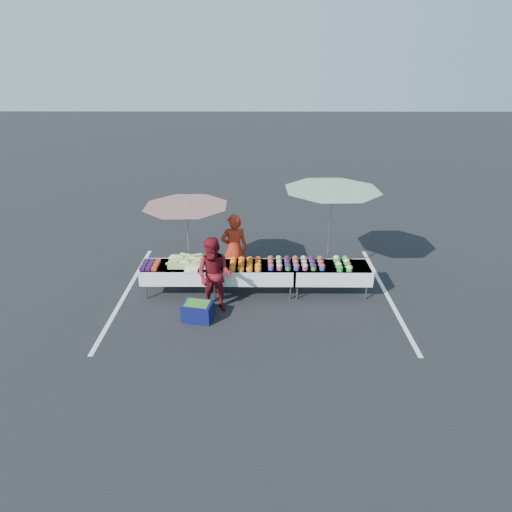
{
  "coord_description": "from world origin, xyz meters",
  "views": [
    {
      "loc": [
        0.06,
        -9.16,
        5.23
      ],
      "look_at": [
        0.0,
        0.0,
        1.0
      ],
      "focal_mm": 30.0,
      "sensor_mm": 36.0,
      "label": 1
    }
  ],
  "objects_px": {
    "table_center": "(256,272)",
    "storage_bin": "(198,311)",
    "umbrella_left": "(186,213)",
    "customer": "(214,275)",
    "table_left": "(181,271)",
    "table_right": "(331,272)",
    "vendor": "(234,249)",
    "umbrella_right": "(332,198)"
  },
  "relations": [
    {
      "from": "table_right",
      "to": "storage_bin",
      "type": "height_order",
      "value": "table_right"
    },
    {
      "from": "vendor",
      "to": "storage_bin",
      "type": "distance_m",
      "value": 2.0
    },
    {
      "from": "table_center",
      "to": "customer",
      "type": "height_order",
      "value": "customer"
    },
    {
      "from": "table_right",
      "to": "umbrella_right",
      "type": "distance_m",
      "value": 1.8
    },
    {
      "from": "table_center",
      "to": "storage_bin",
      "type": "xyz_separation_m",
      "value": [
        -1.27,
        -1.18,
        -0.37
      ]
    },
    {
      "from": "table_left",
      "to": "storage_bin",
      "type": "height_order",
      "value": "table_left"
    },
    {
      "from": "umbrella_right",
      "to": "storage_bin",
      "type": "distance_m",
      "value": 4.17
    },
    {
      "from": "table_center",
      "to": "customer",
      "type": "relative_size",
      "value": 1.07
    },
    {
      "from": "table_left",
      "to": "storage_bin",
      "type": "bearing_deg",
      "value": -65.64
    },
    {
      "from": "table_left",
      "to": "table_right",
      "type": "relative_size",
      "value": 1.0
    },
    {
      "from": "table_right",
      "to": "umbrella_right",
      "type": "xyz_separation_m",
      "value": [
        0.02,
        0.8,
        1.61
      ]
    },
    {
      "from": "table_left",
      "to": "customer",
      "type": "bearing_deg",
      "value": -40.39
    },
    {
      "from": "table_left",
      "to": "table_center",
      "type": "xyz_separation_m",
      "value": [
        1.8,
        0.0,
        0.0
      ]
    },
    {
      "from": "table_center",
      "to": "storage_bin",
      "type": "bearing_deg",
      "value": -137.13
    },
    {
      "from": "customer",
      "to": "umbrella_left",
      "type": "relative_size",
      "value": 0.64
    },
    {
      "from": "table_left",
      "to": "table_right",
      "type": "bearing_deg",
      "value": 0.0
    },
    {
      "from": "vendor",
      "to": "umbrella_left",
      "type": "height_order",
      "value": "umbrella_left"
    },
    {
      "from": "table_left",
      "to": "customer",
      "type": "height_order",
      "value": "customer"
    },
    {
      "from": "table_left",
      "to": "umbrella_right",
      "type": "height_order",
      "value": "umbrella_right"
    },
    {
      "from": "table_center",
      "to": "customer",
      "type": "bearing_deg",
      "value": -140.77
    },
    {
      "from": "vendor",
      "to": "table_left",
      "type": "bearing_deg",
      "value": 14.6
    },
    {
      "from": "table_left",
      "to": "vendor",
      "type": "xyz_separation_m",
      "value": [
        1.26,
        0.55,
        0.34
      ]
    },
    {
      "from": "umbrella_right",
      "to": "storage_bin",
      "type": "xyz_separation_m",
      "value": [
        -3.09,
        -1.98,
        -1.98
      ]
    },
    {
      "from": "customer",
      "to": "table_left",
      "type": "bearing_deg",
      "value": 156.91
    },
    {
      "from": "table_center",
      "to": "vendor",
      "type": "distance_m",
      "value": 0.85
    },
    {
      "from": "umbrella_right",
      "to": "table_center",
      "type": "bearing_deg",
      "value": -156.29
    },
    {
      "from": "table_left",
      "to": "storage_bin",
      "type": "xyz_separation_m",
      "value": [
        0.53,
        -1.18,
        -0.37
      ]
    },
    {
      "from": "customer",
      "to": "storage_bin",
      "type": "xyz_separation_m",
      "value": [
        -0.35,
        -0.43,
        -0.66
      ]
    },
    {
      "from": "table_left",
      "to": "vendor",
      "type": "bearing_deg",
      "value": 23.65
    },
    {
      "from": "vendor",
      "to": "customer",
      "type": "height_order",
      "value": "vendor"
    },
    {
      "from": "table_center",
      "to": "storage_bin",
      "type": "relative_size",
      "value": 2.63
    },
    {
      "from": "umbrella_right",
      "to": "vendor",
      "type": "bearing_deg",
      "value": -173.97
    },
    {
      "from": "vendor",
      "to": "umbrella_right",
      "type": "relative_size",
      "value": 0.59
    },
    {
      "from": "storage_bin",
      "to": "table_right",
      "type": "bearing_deg",
      "value": 31.71
    },
    {
      "from": "umbrella_right",
      "to": "customer",
      "type": "bearing_deg",
      "value": -150.5
    },
    {
      "from": "table_center",
      "to": "table_right",
      "type": "height_order",
      "value": "same"
    },
    {
      "from": "vendor",
      "to": "umbrella_left",
      "type": "distance_m",
      "value": 1.49
    },
    {
      "from": "customer",
      "to": "umbrella_right",
      "type": "distance_m",
      "value": 3.41
    },
    {
      "from": "storage_bin",
      "to": "table_left",
      "type": "bearing_deg",
      "value": 125.08
    },
    {
      "from": "umbrella_left",
      "to": "storage_bin",
      "type": "xyz_separation_m",
      "value": [
        0.4,
        -1.67,
        -1.69
      ]
    },
    {
      "from": "umbrella_right",
      "to": "storage_bin",
      "type": "relative_size",
      "value": 4.43
    },
    {
      "from": "table_center",
      "to": "table_right",
      "type": "relative_size",
      "value": 1.0
    }
  ]
}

